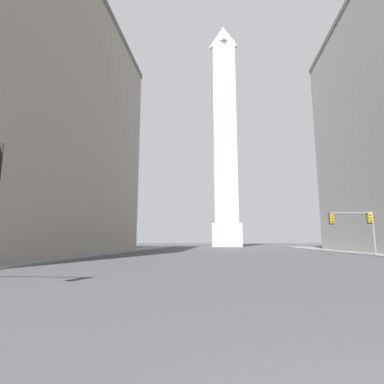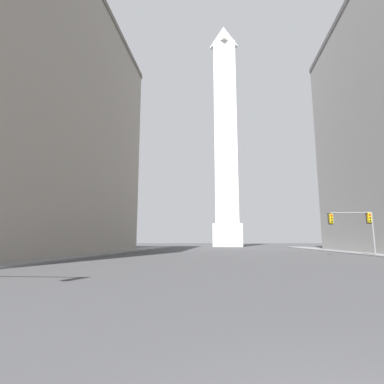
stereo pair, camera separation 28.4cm
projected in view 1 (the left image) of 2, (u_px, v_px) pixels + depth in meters
The scene contains 3 objects.
sidewalk_left at pixel (80, 256), 33.95m from camera, with size 5.00×103.07×0.15m, color slate.
obelisk at pixel (225, 135), 91.71m from camera, with size 8.33×8.33×70.62m.
traffic_light_mid_right at pixel (358, 222), 34.41m from camera, with size 5.02×0.51×5.04m.
Camera 1 is at (-1.87, -2.40, 1.77)m, focal length 28.00 mm.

